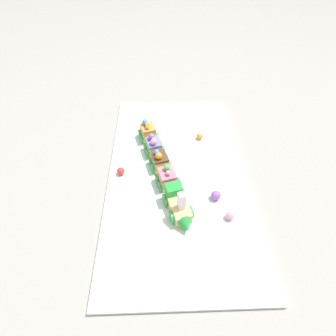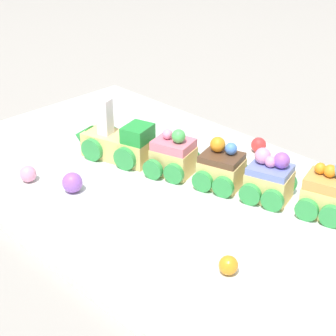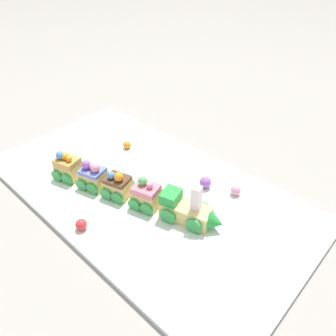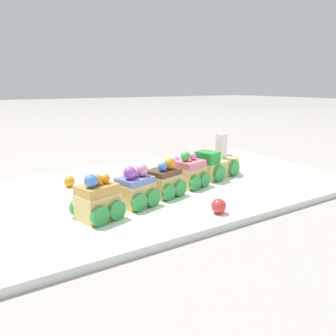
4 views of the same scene
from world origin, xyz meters
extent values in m
plane|color=gray|center=(0.00, 0.00, 0.00)|extent=(10.00, 10.00, 0.00)
cube|color=silver|center=(0.00, 0.00, 0.01)|extent=(0.80, 0.43, 0.01)
cube|color=#E5C675|center=(0.14, -0.01, 0.03)|extent=(0.12, 0.07, 0.04)
cube|color=green|center=(0.11, -0.02, 0.06)|extent=(0.05, 0.05, 0.02)
cone|color=green|center=(0.21, 0.01, 0.03)|extent=(0.04, 0.05, 0.04)
cube|color=white|center=(0.16, 0.00, 0.06)|extent=(0.02, 0.02, 0.02)
cube|color=white|center=(0.16, 0.00, 0.08)|extent=(0.02, 0.02, 0.02)
cube|color=white|center=(0.16, 0.00, 0.10)|extent=(0.02, 0.02, 0.02)
cylinder|color=green|center=(0.18, -0.03, 0.03)|extent=(0.04, 0.02, 0.04)
cylinder|color=green|center=(0.16, 0.03, 0.03)|extent=(0.04, 0.02, 0.04)
cylinder|color=green|center=(0.12, -0.04, 0.03)|extent=(0.04, 0.02, 0.04)
cylinder|color=green|center=(0.10, 0.01, 0.03)|extent=(0.04, 0.02, 0.04)
cube|color=#E5C675|center=(0.05, -0.03, 0.03)|extent=(0.07, 0.06, 0.04)
cube|color=#E57084|center=(0.05, -0.03, 0.06)|extent=(0.06, 0.06, 0.01)
sphere|color=#4CBC56|center=(0.04, -0.03, 0.07)|extent=(0.02, 0.02, 0.02)
sphere|color=pink|center=(0.06, -0.03, 0.07)|extent=(0.02, 0.02, 0.02)
cylinder|color=green|center=(0.07, -0.06, 0.03)|extent=(0.03, 0.02, 0.03)
cylinder|color=green|center=(0.05, 0.00, 0.03)|extent=(0.03, 0.02, 0.03)
cylinder|color=green|center=(0.04, -0.06, 0.03)|extent=(0.03, 0.02, 0.03)
cylinder|color=green|center=(0.02, -0.01, 0.03)|extent=(0.03, 0.02, 0.03)
cube|color=#E5C675|center=(-0.03, -0.06, 0.03)|extent=(0.07, 0.06, 0.04)
cube|color=brown|center=(-0.03, -0.06, 0.06)|extent=(0.06, 0.06, 0.01)
sphere|color=#4C84E0|center=(-0.04, -0.06, 0.07)|extent=(0.02, 0.02, 0.02)
sphere|color=orange|center=(-0.02, -0.06, 0.07)|extent=(0.03, 0.03, 0.02)
cylinder|color=green|center=(-0.01, -0.08, 0.03)|extent=(0.03, 0.02, 0.03)
cylinder|color=green|center=(-0.02, -0.02, 0.03)|extent=(0.03, 0.02, 0.03)
cylinder|color=green|center=(-0.04, -0.09, 0.03)|extent=(0.03, 0.02, 0.03)
cylinder|color=green|center=(-0.05, -0.03, 0.03)|extent=(0.03, 0.02, 0.03)
cube|color=#E5C675|center=(-0.10, -0.07, 0.03)|extent=(0.07, 0.06, 0.04)
cube|color=#6B7AC6|center=(-0.10, -0.07, 0.06)|extent=(0.06, 0.06, 0.01)
sphere|color=#9956C6|center=(-0.11, -0.08, 0.07)|extent=(0.03, 0.03, 0.02)
sphere|color=pink|center=(-0.10, -0.07, 0.07)|extent=(0.02, 0.02, 0.02)
sphere|color=pink|center=(-0.08, -0.07, 0.07)|extent=(0.03, 0.03, 0.02)
cylinder|color=green|center=(-0.07, -0.10, 0.03)|extent=(0.03, 0.02, 0.03)
cylinder|color=green|center=(-0.09, -0.04, 0.03)|extent=(0.03, 0.02, 0.03)
cylinder|color=green|center=(-0.10, -0.10, 0.03)|extent=(0.03, 0.02, 0.03)
cylinder|color=green|center=(-0.12, -0.05, 0.03)|extent=(0.03, 0.02, 0.03)
cube|color=#E5C675|center=(-0.17, -0.10, 0.03)|extent=(0.07, 0.06, 0.04)
cube|color=#CC9347|center=(-0.17, -0.10, 0.06)|extent=(0.06, 0.06, 0.01)
sphere|color=#4C84E0|center=(-0.18, -0.10, 0.08)|extent=(0.03, 0.03, 0.02)
sphere|color=orange|center=(-0.17, -0.10, 0.07)|extent=(0.02, 0.02, 0.02)
sphere|color=orange|center=(-0.16, -0.10, 0.07)|extent=(0.02, 0.02, 0.01)
cylinder|color=green|center=(-0.15, -0.12, 0.03)|extent=(0.03, 0.02, 0.03)
cylinder|color=green|center=(-0.16, -0.06, 0.03)|extent=(0.03, 0.02, 0.03)
cylinder|color=green|center=(-0.18, -0.13, 0.03)|extent=(0.03, 0.02, 0.03)
cylinder|color=green|center=(-0.19, -0.07, 0.03)|extent=(0.03, 0.02, 0.03)
sphere|color=pink|center=(0.17, 0.13, 0.02)|extent=(0.02, 0.02, 0.02)
sphere|color=red|center=(0.00, -0.18, 0.02)|extent=(0.02, 0.02, 0.02)
sphere|color=#9956C6|center=(0.11, 0.10, 0.03)|extent=(0.03, 0.03, 0.03)
sphere|color=orange|center=(-0.16, 0.09, 0.02)|extent=(0.02, 0.02, 0.02)
camera|label=1|loc=(0.56, -0.05, 0.63)|focal=28.00mm
camera|label=2|loc=(-0.47, 0.48, 0.41)|focal=60.00mm
camera|label=3|loc=(0.46, -0.40, 0.53)|focal=35.00mm
camera|label=4|loc=(-0.33, -0.55, 0.21)|focal=35.00mm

